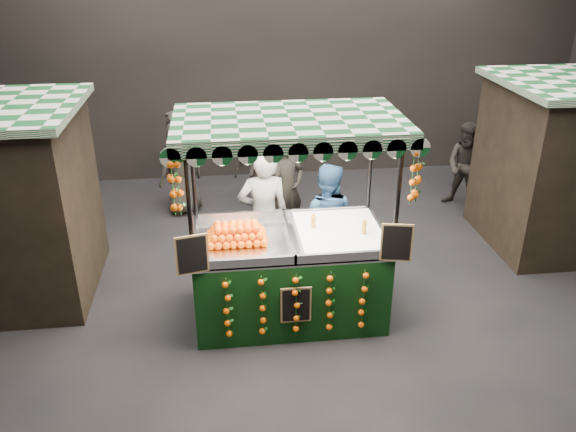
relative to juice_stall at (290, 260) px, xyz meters
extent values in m
plane|color=black|center=(0.40, 0.07, -0.81)|extent=(12.00, 12.00, 0.00)
cube|color=black|center=(0.40, 5.07, 1.69)|extent=(12.00, 0.10, 5.00)
cube|color=black|center=(-0.01, 0.04, -0.29)|extent=(2.32, 1.27, 1.06)
cube|color=silver|center=(-0.01, 0.04, 0.26)|extent=(2.32, 1.27, 0.04)
cylinder|color=black|center=(-1.14, -0.56, 0.45)|extent=(0.05, 0.05, 2.53)
cylinder|color=black|center=(1.12, -0.56, 0.45)|extent=(0.05, 0.05, 2.53)
cylinder|color=black|center=(-1.14, 0.64, 0.45)|extent=(0.05, 0.05, 2.53)
cylinder|color=black|center=(1.12, 0.64, 0.45)|extent=(0.05, 0.05, 2.53)
cube|color=#125322|center=(-0.01, 0.04, 1.76)|extent=(2.59, 1.53, 0.08)
cube|color=white|center=(0.63, 0.04, 0.33)|extent=(1.04, 1.14, 0.08)
cube|color=black|center=(-1.15, -0.62, 0.51)|extent=(0.36, 0.10, 0.46)
cube|color=black|center=(1.13, -0.62, 0.51)|extent=(0.36, 0.10, 0.46)
cube|color=black|center=(-0.01, -0.63, -0.23)|extent=(0.36, 0.03, 0.46)
imported|color=gray|center=(-0.24, 0.98, 0.15)|extent=(0.73, 0.51, 1.93)
imported|color=navy|center=(0.63, 0.96, 0.04)|extent=(1.00, 0.90, 1.70)
imported|color=black|center=(0.23, 2.19, 0.03)|extent=(0.74, 0.67, 1.69)
imported|color=black|center=(3.53, 2.99, -0.03)|extent=(0.96, 0.95, 1.56)
imported|color=black|center=(-0.04, 2.66, 0.12)|extent=(1.15, 0.62, 1.86)
imported|color=black|center=(0.07, 3.55, 0.08)|extent=(1.28, 1.30, 1.79)
imported|color=#2E2A25|center=(-1.48, 3.39, 0.01)|extent=(0.96, 0.86, 1.66)
imported|color=#2D2925|center=(4.90, 2.85, -0.01)|extent=(1.36, 1.43, 1.61)
imported|color=#2C2723|center=(-1.60, 3.65, 0.07)|extent=(0.44, 0.65, 1.77)
camera|label=1|loc=(-0.77, -6.18, 3.58)|focal=36.10mm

